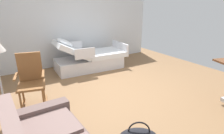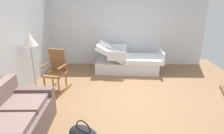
{
  "view_description": "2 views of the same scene",
  "coord_description": "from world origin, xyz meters",
  "views": [
    {
      "loc": [
        -3.21,
        2.27,
        1.93
      ],
      "look_at": [
        -0.29,
        0.46,
        0.75
      ],
      "focal_mm": 30.73,
      "sensor_mm": 36.0,
      "label": 1
    },
    {
      "loc": [
        -4.09,
        0.35,
        2.17
      ],
      "look_at": [
        -0.01,
        0.41,
        0.76
      ],
      "focal_mm": 31.04,
      "sensor_mm": 36.0,
      "label": 2
    }
  ],
  "objects": [
    {
      "name": "side_wall",
      "position": [
        2.59,
        0.0,
        1.35
      ],
      "size": [
        0.1,
        5.35,
        2.7
      ],
      "primitive_type": "cube",
      "color": "silver",
      "rests_on": "ground"
    },
    {
      "name": "hospital_bed",
      "position": [
        1.81,
        -0.05,
        0.31
      ],
      "size": [
        1.09,
        2.12,
        1.05
      ],
      "color": "silver",
      "rests_on": "ground"
    },
    {
      "name": "rocking_chair",
      "position": [
        0.41,
        1.81,
        0.5
      ],
      "size": [
        0.85,
        0.64,
        1.05
      ],
      "color": "brown",
      "rests_on": "ground"
    },
    {
      "name": "ground_plane",
      "position": [
        0.0,
        0.0,
        0.0
      ],
      "size": [
        6.44,
        6.44,
        0.0
      ],
      "primitive_type": "plane",
      "color": "olive"
    }
  ]
}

